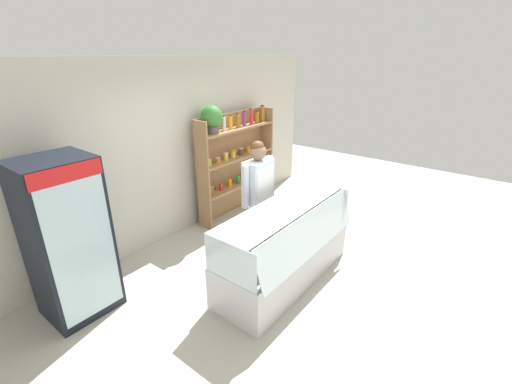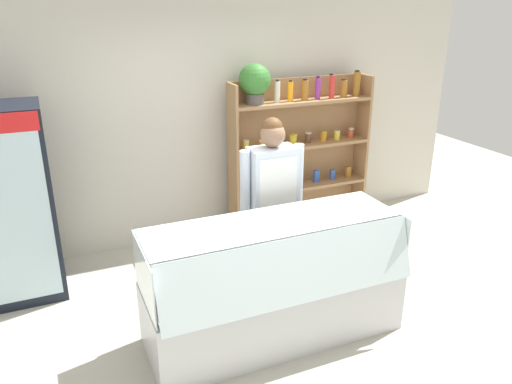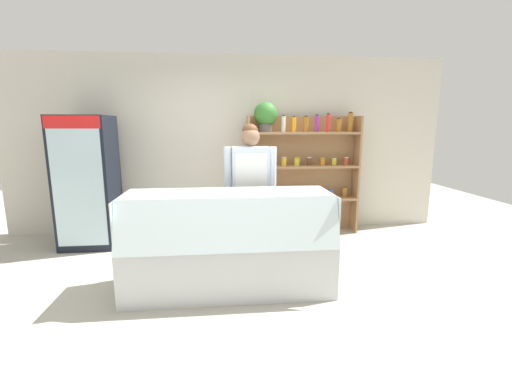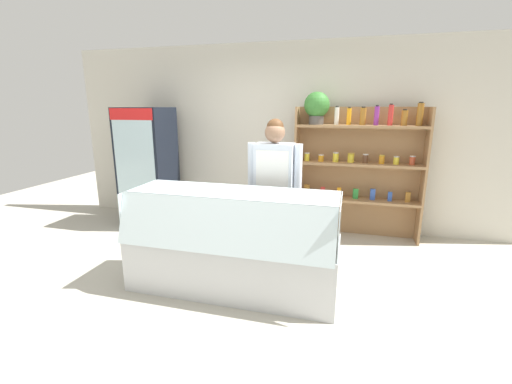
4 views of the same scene
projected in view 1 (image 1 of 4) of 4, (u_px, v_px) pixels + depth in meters
The scene contains 6 objects.
ground_plane at pixel (283, 274), 4.56m from camera, with size 12.00×12.00×0.00m, color #B7B2A3.
back_wall at pixel (173, 150), 5.22m from camera, with size 6.80×0.10×2.70m, color beige.
drinks_fridge at pixel (68, 240), 3.62m from camera, with size 0.71×0.66×1.79m.
shelving_unit at pixel (231, 151), 5.85m from camera, with size 1.71×0.34×2.00m.
deli_display_case at pixel (284, 258), 4.35m from camera, with size 2.06×0.79×1.01m.
shop_clerk at pixel (258, 190), 4.66m from camera, with size 0.61×0.25×1.68m.
Camera 1 is at (-3.23, -2.05, 2.73)m, focal length 24.00 mm.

